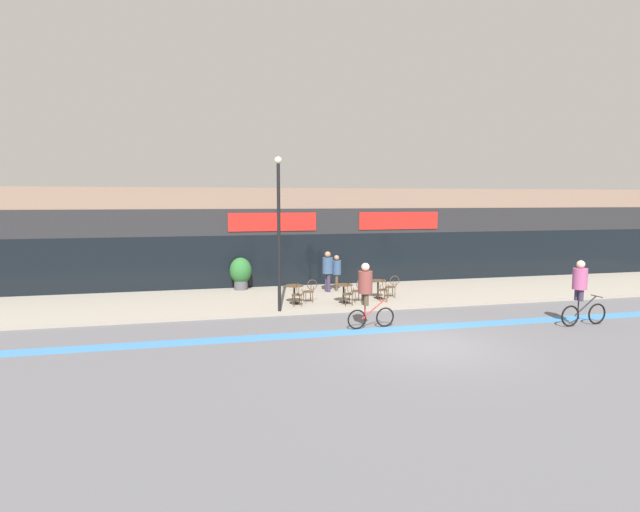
{
  "coord_description": "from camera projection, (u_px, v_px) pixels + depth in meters",
  "views": [
    {
      "loc": [
        -6.16,
        -12.83,
        4.15
      ],
      "look_at": [
        -1.8,
        5.95,
        1.96
      ],
      "focal_mm": 28.0,
      "sensor_mm": 36.0,
      "label": 1
    }
  ],
  "objects": [
    {
      "name": "cafe_chair_1_side",
      "position": [
        359.0,
        289.0,
        19.68
      ],
      "size": [
        0.6,
        0.45,
        0.9
      ],
      "rotation": [
        0.0,
        0.0,
        3.28
      ],
      "color": "#4C3823",
      "rests_on": "sidewalk_slab"
    },
    {
      "name": "bistro_table_2",
      "position": [
        378.0,
        285.0,
        20.42
      ],
      "size": [
        0.65,
        0.65,
        0.74
      ],
      "color": "black",
      "rests_on": "sidewalk_slab"
    },
    {
      "name": "pedestrian_far_end",
      "position": [
        328.0,
        268.0,
        21.76
      ],
      "size": [
        0.56,
        0.56,
        1.78
      ],
      "rotation": [
        0.0,
        0.0,
        3.39
      ],
      "color": "#382D47",
      "rests_on": "sidewalk_slab"
    },
    {
      "name": "bike_lane_stripe",
      "position": [
        403.0,
        329.0,
        16.06
      ],
      "size": [
        36.0,
        0.7,
        0.01
      ],
      "primitive_type": "cube",
      "color": "#3D7AB7",
      "rests_on": "ground"
    },
    {
      "name": "ground_plane",
      "position": [
        428.0,
        345.0,
        14.27
      ],
      "size": [
        120.0,
        120.0,
        0.0
      ],
      "primitive_type": "plane",
      "color": "#5B5B60"
    },
    {
      "name": "lamp_post",
      "position": [
        279.0,
        224.0,
        17.72
      ],
      "size": [
        0.26,
        0.26,
        5.52
      ],
      "color": "black",
      "rests_on": "sidewalk_slab"
    },
    {
      "name": "bistro_table_0",
      "position": [
        294.0,
        290.0,
        19.39
      ],
      "size": [
        0.72,
        0.72,
        0.71
      ],
      "color": "black",
      "rests_on": "sidewalk_slab"
    },
    {
      "name": "sidewalk_slab",
      "position": [
        354.0,
        296.0,
        21.28
      ],
      "size": [
        40.0,
        5.5,
        0.12
      ],
      "primitive_type": "cube",
      "color": "gray",
      "rests_on": "ground"
    },
    {
      "name": "planter_pot",
      "position": [
        241.0,
        272.0,
        22.32
      ],
      "size": [
        0.97,
        0.97,
        1.44
      ],
      "color": "#4C4C51",
      "rests_on": "sidewalk_slab"
    },
    {
      "name": "cafe_chair_2_side",
      "position": [
        392.0,
        285.0,
        20.56
      ],
      "size": [
        0.58,
        0.41,
        0.9
      ],
      "rotation": [
        0.0,
        0.0,
        3.12
      ],
      "color": "#4C3823",
      "rests_on": "sidewalk_slab"
    },
    {
      "name": "bistro_table_1",
      "position": [
        344.0,
        290.0,
        19.53
      ],
      "size": [
        0.71,
        0.71,
        0.71
      ],
      "color": "black",
      "rests_on": "sidewalk_slab"
    },
    {
      "name": "pedestrian_near_end",
      "position": [
        336.0,
        269.0,
        22.1
      ],
      "size": [
        0.48,
        0.48,
        1.57
      ],
      "rotation": [
        0.0,
        0.0,
        2.92
      ],
      "color": "#4C3D2D",
      "rests_on": "sidewalk_slab"
    },
    {
      "name": "storefront_facade",
      "position": [
        328.0,
        235.0,
        25.58
      ],
      "size": [
        40.0,
        4.06,
        4.68
      ],
      "color": "#7F6656",
      "rests_on": "ground"
    },
    {
      "name": "cafe_chair_0_near",
      "position": [
        297.0,
        293.0,
        18.79
      ],
      "size": [
        0.41,
        0.58,
        0.9
      ],
      "rotation": [
        0.0,
        0.0,
        1.6
      ],
      "color": "#4C3823",
      "rests_on": "sidewalk_slab"
    },
    {
      "name": "cafe_chair_1_near",
      "position": [
        348.0,
        292.0,
        18.93
      ],
      "size": [
        0.45,
        0.6,
        0.9
      ],
      "rotation": [
        0.0,
        0.0,
        1.71
      ],
      "color": "#4C3823",
      "rests_on": "sidewalk_slab"
    },
    {
      "name": "cafe_chair_2_near",
      "position": [
        383.0,
        288.0,
        19.81
      ],
      "size": [
        0.4,
        0.58,
        0.9
      ],
      "rotation": [
        0.0,
        0.0,
        1.58
      ],
      "color": "#4C3823",
      "rests_on": "sidewalk_slab"
    },
    {
      "name": "cyclist_1",
      "position": [
        366.0,
        289.0,
        15.97
      ],
      "size": [
        1.64,
        0.56,
        2.14
      ],
      "rotation": [
        0.0,
        0.0,
        0.1
      ],
      "color": "black",
      "rests_on": "ground"
    },
    {
      "name": "cyclist_0",
      "position": [
        581.0,
        288.0,
        16.31
      ],
      "size": [
        1.8,
        0.53,
        2.18
      ],
      "rotation": [
        0.0,
        0.0,
        0.06
      ],
      "color": "black",
      "rests_on": "ground"
    },
    {
      "name": "cafe_chair_0_side",
      "position": [
        310.0,
        289.0,
        19.54
      ],
      "size": [
        0.59,
        0.44,
        0.9
      ],
      "rotation": [
        0.0,
        0.0,
        3.23
      ],
      "color": "#4C3823",
      "rests_on": "sidewalk_slab"
    }
  ]
}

